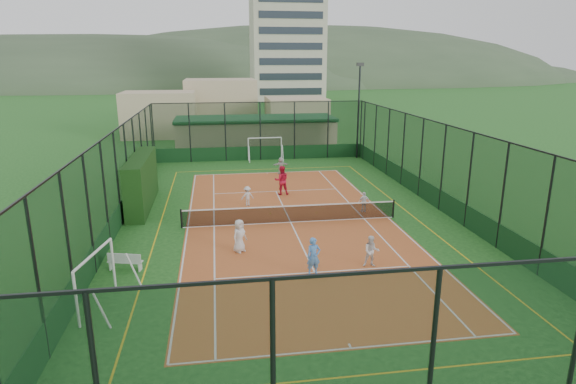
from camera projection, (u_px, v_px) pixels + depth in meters
name	position (u px, v px, depth m)	size (l,w,h in m)	color
ground	(291.00, 223.00, 26.04)	(300.00, 300.00, 0.00)	#1C501B
court_slab	(291.00, 222.00, 26.04)	(11.17, 23.97, 0.01)	#CC682D
tennis_net	(291.00, 213.00, 25.90)	(11.67, 0.12, 1.06)	black
perimeter_fence	(291.00, 178.00, 25.37)	(18.12, 34.12, 5.00)	black
floodlight_ne	(358.00, 111.00, 42.00)	(0.60, 0.26, 8.25)	black
clubhouse	(256.00, 133.00, 46.58)	(15.20, 7.20, 3.15)	tan
apartment_tower	(287.00, 27.00, 101.88)	(15.00, 12.00, 30.00)	beige
distant_hills	(225.00, 84.00, 168.93)	(200.00, 60.00, 24.00)	#384C33
hedge_left	(142.00, 182.00, 28.52)	(1.04, 6.94, 3.04)	black
white_bench	(125.00, 261.00, 20.11)	(1.45, 0.40, 0.81)	white
futsal_goal_near	(96.00, 280.00, 17.06)	(0.89, 3.07, 1.98)	white
futsal_goal_far	(265.00, 149.00, 41.96)	(3.00, 0.87, 1.94)	white
child_near_left	(239.00, 236.00, 21.90)	(0.75, 0.49, 1.54)	silver
child_near_mid	(314.00, 256.00, 19.54)	(0.58, 0.38, 1.60)	#4F92E1
child_near_right	(371.00, 251.00, 20.36)	(0.67, 0.52, 1.37)	white
child_far_left	(247.00, 196.00, 28.88)	(0.77, 0.44, 1.19)	silver
child_far_right	(364.00, 202.00, 27.67)	(0.70, 0.29, 1.20)	white
child_far_back	(281.00, 166.00, 36.88)	(1.19, 0.38, 1.29)	silver
coach	(282.00, 180.00, 31.18)	(0.92, 0.72, 1.90)	red
tennis_balls	(299.00, 212.00, 27.74)	(3.19, 0.64, 0.07)	#CCE033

